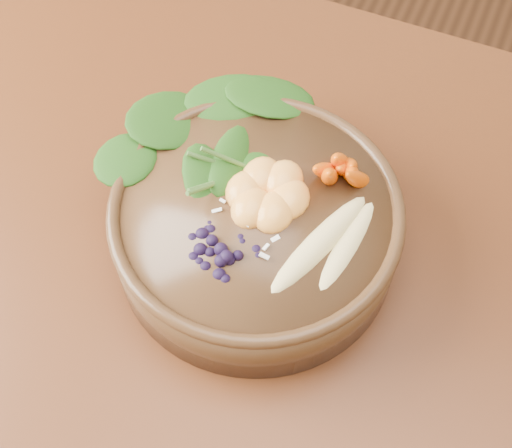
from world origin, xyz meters
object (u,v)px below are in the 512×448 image
at_px(dining_table, 452,392).
at_px(blueberry_pile, 224,244).
at_px(stoneware_bowl, 256,229).
at_px(banana_halves, 335,236).
at_px(mandarin_cluster, 268,186).
at_px(carrot_cluster, 345,151).
at_px(kale_heap, 250,134).

height_order(dining_table, blueberry_pile, blueberry_pile).
distance_m(stoneware_bowl, banana_halves, 0.10).
xyz_separation_m(banana_halves, mandarin_cluster, (-0.08, 0.03, 0.00)).
height_order(carrot_cluster, blueberry_pile, carrot_cluster).
xyz_separation_m(kale_heap, mandarin_cluster, (0.04, -0.05, -0.01)).
xyz_separation_m(dining_table, blueberry_pile, (-0.26, -0.03, 0.20)).
relative_size(dining_table, blueberry_pile, 11.44).
height_order(carrot_cluster, banana_halves, carrot_cluster).
bearing_deg(stoneware_bowl, kale_heap, 118.07).
height_order(banana_halves, mandarin_cluster, mandarin_cluster).
relative_size(stoneware_bowl, carrot_cluster, 3.62).
distance_m(dining_table, banana_halves, 0.25).
xyz_separation_m(kale_heap, banana_halves, (0.12, -0.08, -0.01)).
distance_m(dining_table, mandarin_cluster, 0.32).
xyz_separation_m(stoneware_bowl, blueberry_pile, (-0.01, -0.06, 0.06)).
xyz_separation_m(stoneware_bowl, mandarin_cluster, (0.00, 0.02, 0.06)).
bearing_deg(stoneware_bowl, dining_table, -7.87).
bearing_deg(carrot_cluster, stoneware_bowl, -123.69).
xyz_separation_m(stoneware_bowl, carrot_cluster, (0.07, 0.07, 0.08)).
bearing_deg(carrot_cluster, blueberry_pile, -109.55).
distance_m(dining_table, stoneware_bowl, 0.29).
bearing_deg(dining_table, carrot_cluster, 150.33).
bearing_deg(mandarin_cluster, dining_table, -12.08).
xyz_separation_m(kale_heap, blueberry_pile, (0.03, -0.13, -0.00)).
distance_m(kale_heap, blueberry_pile, 0.13).
xyz_separation_m(banana_halves, blueberry_pile, (-0.09, -0.05, 0.01)).
distance_m(banana_halves, mandarin_cluster, 0.09).
xyz_separation_m(kale_heap, carrot_cluster, (0.10, 0.00, 0.02)).
bearing_deg(mandarin_cluster, carrot_cluster, 41.39).
bearing_deg(stoneware_bowl, mandarin_cluster, 74.86).
height_order(dining_table, mandarin_cluster, mandarin_cluster).
height_order(stoneware_bowl, blueberry_pile, blueberry_pile).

